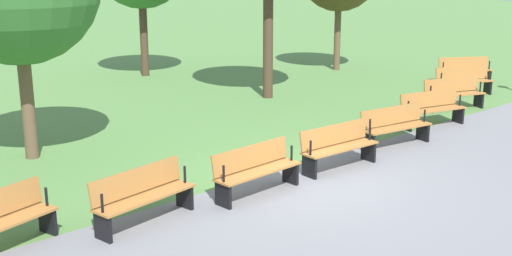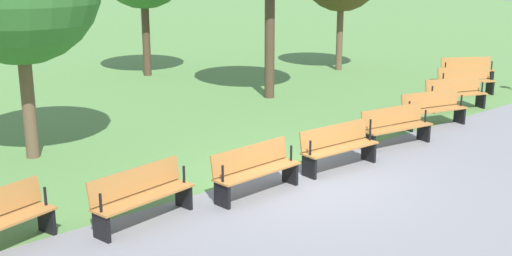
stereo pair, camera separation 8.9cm
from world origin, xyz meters
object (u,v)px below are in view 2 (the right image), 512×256
Objects in this scene: bench_3 at (433,108)px; bench_7 at (142,194)px; bench_5 at (338,146)px; bench_2 at (455,93)px; bench_1 at (466,80)px; bench_6 at (255,169)px; bench_4 at (396,126)px; bench_0 at (467,69)px.

bench_3 is 1.00× the size of bench_7.
bench_2 is at bearing -165.18° from bench_5.
bench_1 and bench_6 have the same top height.
bench_4 and bench_5 have the same top height.
bench_1 is 1.00× the size of bench_5.
bench_4 is (6.39, 2.05, 0.00)m from bench_1.
bench_0 is at bearing -150.33° from bench_4.
bench_1 is 2.25m from bench_2.
bench_1 is 11.11m from bench_6.
bench_2 is (4.01, 2.01, 0.00)m from bench_0.
bench_1 is at bearing -153.30° from bench_4.
bench_5 is (8.63, 2.28, 0.00)m from bench_1.
bench_7 is (4.48, -0.23, 0.00)m from bench_5.
bench_5 is at bearing 32.70° from bench_2.
bench_4 is 1.02× the size of bench_6.
bench_6 is (12.83, 3.39, 0.00)m from bench_0.
bench_3 is at bearing 174.02° from bench_7.
bench_2 is 4.49m from bench_4.
bench_3 is at bearing -159.22° from bench_4.
bench_5 is 4.49m from bench_7.
bench_6 is at bearing 20.82° from bench_3.
bench_2 is 8.93m from bench_6.
bench_2 and bench_7 have the same top height.
bench_3 is 1.00× the size of bench_4.
bench_1 is 4.49m from bench_3.
bench_0 is 0.95× the size of bench_7.
bench_7 is (13.11, 2.05, 0.00)m from bench_1.
bench_1 is 0.98× the size of bench_4.
bench_1 is 0.98× the size of bench_3.
bench_0 is at bearing -132.48° from bench_2.
bench_3 is 6.72m from bench_6.
bench_0 is 0.97× the size of bench_5.
bench_1 is at bearing 179.94° from bench_7.
bench_1 and bench_2 have the same top height.
bench_3 and bench_7 have the same top height.
bench_3 is 4.49m from bench_5.
bench_6 is (4.48, 0.23, 0.00)m from bench_4.
bench_1 is at bearing -171.14° from bench_6.
bench_6 is (8.82, 1.38, 0.00)m from bench_2.
bench_0 and bench_5 have the same top height.
bench_4 is at bearing 26.74° from bench_3.
bench_0 is 4.48m from bench_2.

